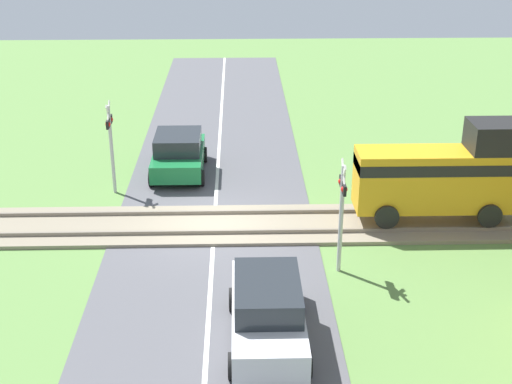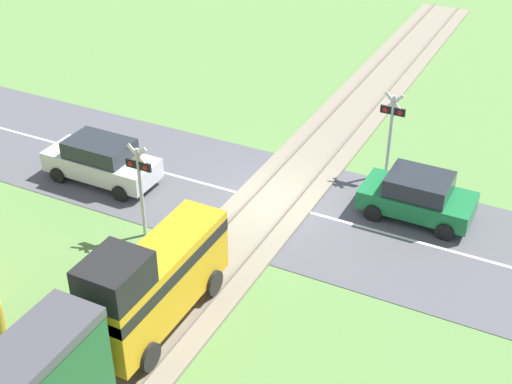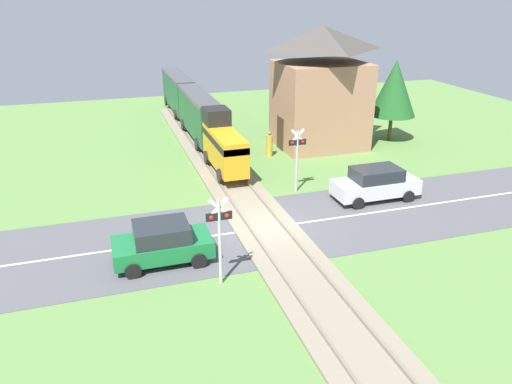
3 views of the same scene
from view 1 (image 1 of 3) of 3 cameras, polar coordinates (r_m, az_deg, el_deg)
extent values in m
plane|color=#5B8442|center=(22.79, -3.36, -2.81)|extent=(60.00, 60.00, 0.00)
cube|color=#515156|center=(22.78, -3.36, -2.78)|extent=(48.00, 6.40, 0.02)
cube|color=silver|center=(22.78, -3.36, -2.76)|extent=(48.00, 0.12, 0.00)
cube|color=gray|center=(22.76, -3.37, -2.67)|extent=(2.80, 48.00, 0.12)
cube|color=slate|center=(23.36, -3.32, -1.63)|extent=(0.10, 48.00, 0.12)
cube|color=slate|center=(22.06, -3.42, -3.21)|extent=(0.10, 48.00, 0.12)
cube|color=gold|center=(22.97, 14.16, 0.99)|extent=(1.35, 5.01, 1.90)
cube|color=black|center=(22.78, 14.29, 2.21)|extent=(1.37, 5.01, 0.36)
cube|color=black|center=(23.01, 18.60, 4.24)|extent=(1.35, 1.60, 0.90)
cylinder|color=black|center=(23.61, 9.75, -0.49)|extent=(0.14, 0.76, 0.76)
cylinder|color=black|center=(22.33, 10.42, -1.99)|extent=(0.14, 0.76, 0.76)
cylinder|color=black|center=(24.43, 17.15, -0.40)|extent=(0.14, 0.76, 0.76)
cylinder|color=black|center=(23.19, 18.20, -1.83)|extent=(0.14, 0.76, 0.76)
cube|color=#197038|center=(26.86, -6.20, 2.72)|extent=(3.70, 1.82, 0.65)
cube|color=#23282D|center=(26.64, -6.26, 4.00)|extent=(2.03, 1.67, 0.62)
cylinder|color=black|center=(25.80, -4.35, 1.13)|extent=(0.60, 0.18, 0.60)
cylinder|color=black|center=(25.95, -8.36, 1.09)|extent=(0.60, 0.18, 0.60)
cylinder|color=black|center=(28.04, -4.14, 3.00)|extent=(0.60, 0.18, 0.60)
cylinder|color=black|center=(28.18, -7.84, 2.94)|extent=(0.60, 0.18, 0.60)
cube|color=silver|center=(17.08, 0.92, -9.95)|extent=(4.21, 1.67, 0.73)
cube|color=#23282D|center=(16.72, 0.93, -8.04)|extent=(2.31, 1.53, 0.61)
cylinder|color=black|center=(18.41, -1.89, -8.58)|extent=(0.60, 0.18, 0.60)
cylinder|color=black|center=(18.47, 3.34, -8.50)|extent=(0.60, 0.18, 0.60)
cylinder|color=black|center=(16.16, -1.92, -13.73)|extent=(0.60, 0.18, 0.60)
cylinder|color=black|center=(16.22, 4.14, -13.61)|extent=(0.60, 0.18, 0.60)
cylinder|color=#B7B7B7|center=(25.19, -11.47, 3.31)|extent=(0.12, 0.12, 3.19)
cube|color=black|center=(24.86, -11.66, 5.52)|extent=(0.90, 0.08, 0.28)
sphere|color=red|center=(25.12, -11.56, 5.71)|extent=(0.18, 0.18, 0.18)
sphere|color=red|center=(24.61, -11.76, 5.33)|extent=(0.18, 0.18, 0.18)
cube|color=silver|center=(24.77, -11.72, 6.24)|extent=(0.72, 0.04, 0.72)
cube|color=silver|center=(24.77, -11.72, 6.24)|extent=(0.72, 0.04, 0.72)
cylinder|color=#B7B7B7|center=(19.68, 6.81, -2.21)|extent=(0.12, 0.12, 3.19)
cube|color=black|center=(19.27, 6.96, 0.53)|extent=(0.90, 0.08, 0.28)
sphere|color=red|center=(19.02, 7.07, 0.21)|extent=(0.18, 0.18, 0.18)
sphere|color=red|center=(19.51, 6.85, 0.84)|extent=(0.18, 0.18, 0.18)
cube|color=silver|center=(19.14, 7.00, 1.42)|extent=(0.72, 0.04, 0.72)
cube|color=silver|center=(19.14, 7.00, 1.42)|extent=(0.72, 0.04, 0.72)
camera|label=2|loc=(34.50, 33.56, 25.72)|focal=50.00mm
camera|label=3|loc=(32.93, -39.42, 17.95)|focal=35.00mm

